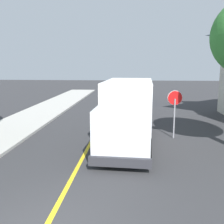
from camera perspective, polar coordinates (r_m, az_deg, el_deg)
centre_line_yellow at (r=15.89m, az=-3.38°, el=-4.21°), size 0.16×56.00×0.01m
box_truck at (r=13.20m, az=3.49°, el=0.57°), size 2.79×7.30×3.20m
parked_car_near at (r=20.68m, az=3.49°, el=1.48°), size 1.86×4.42×1.67m
parked_car_mid at (r=27.59m, az=5.36°, el=3.74°), size 1.86×4.42×1.67m
stop_sign at (r=14.41m, az=13.73°, el=1.49°), size 0.80×0.10×2.65m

